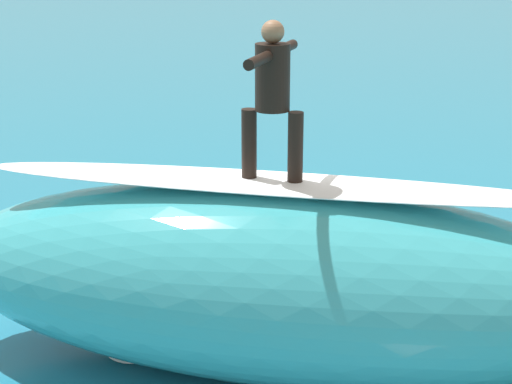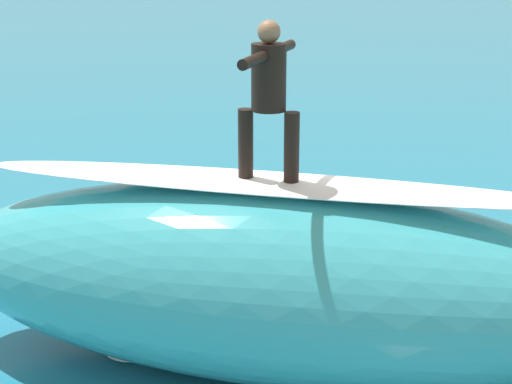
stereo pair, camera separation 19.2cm
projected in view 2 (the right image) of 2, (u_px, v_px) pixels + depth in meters
The scene contains 9 objects.
ground_plane at pixel (252, 298), 9.63m from camera, with size 120.00×120.00×0.00m, color teal.
wave_crest at pixel (271, 282), 7.73m from camera, with size 6.88×2.17×1.94m, color teal.
wave_foam_lip at pixel (271, 183), 7.42m from camera, with size 5.85×0.76×0.08m, color white.
surfboard_riding at pixel (268, 184), 7.43m from camera, with size 2.15×0.48×0.06m, color #33B2D1.
surfer_riding at pixel (269, 90), 7.15m from camera, with size 0.59×1.41×1.49m.
surfboard_paddling at pixel (248, 253), 10.93m from camera, with size 2.05×0.54×0.07m, color silver.
surfer_paddling at pixel (240, 243), 10.81m from camera, with size 1.18×1.47×0.31m.
foam_patch_near at pixel (287, 285), 9.83m from camera, with size 0.54×0.33×0.12m, color white.
foam_patch_far at pixel (142, 342), 8.46m from camera, with size 0.88×0.74×0.11m, color white.
Camera 2 is at (-3.00, 8.24, 4.17)m, focal length 55.38 mm.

